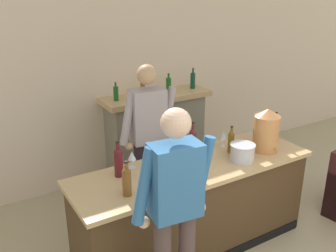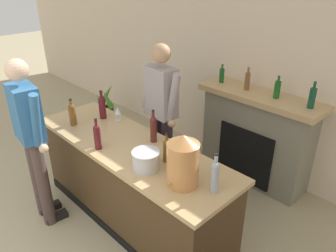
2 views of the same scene
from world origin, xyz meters
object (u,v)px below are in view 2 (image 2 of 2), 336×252
Objects in this scene: wine_bottle_burgundy_dark at (215,175)px; wine_glass_back_row at (180,145)px; wine_bottle_rose_blush at (102,106)px; wine_glass_mid_counter at (118,111)px; fireplace_stone at (256,137)px; wine_bottle_port_short at (97,136)px; potted_plant_corner at (105,109)px; wine_bottle_chardonnay_pale at (72,113)px; wine_bottle_cabernet_heavy at (153,128)px; wine_bottle_riesling_slim at (166,149)px; ice_bucket_steel at (146,160)px; person_customer at (32,138)px; copper_dispenser at (183,160)px; person_bartender at (161,114)px.

wine_bottle_burgundy_dark is 0.60m from wine_glass_back_row.
wine_glass_mid_counter is (0.18, 0.09, -0.04)m from wine_bottle_rose_blush.
wine_glass_back_row is (0.02, -1.43, 0.46)m from fireplace_stone.
fireplace_stone is 4.73× the size of wine_bottle_port_short.
potted_plant_corner is 2.74m from wine_bottle_port_short.
wine_bottle_chardonnay_pale is 0.89× the size of wine_bottle_cabernet_heavy.
wine_bottle_cabernet_heavy is at bearing 22.74° from wine_bottle_chardonnay_pale.
fireplace_stone is 1.54m from wine_bottle_cabernet_heavy.
wine_glass_mid_counter is at bearing 168.28° from wine_bottle_riesling_slim.
wine_bottle_burgundy_dark reaches higher than ice_bucket_steel.
wine_bottle_rose_blush is 0.35m from wine_bottle_chardonnay_pale.
ice_bucket_steel is at bearing -91.20° from fireplace_stone.
person_customer is (-1.17, -2.34, 0.41)m from fireplace_stone.
potted_plant_corner is 3.13m from wine_bottle_riesling_slim.
wine_bottle_chardonnay_pale is at bearing -170.34° from wine_bottle_riesling_slim.
wine_bottle_riesling_slim is (-0.34, 0.15, -0.10)m from copper_dispenser.
wine_bottle_port_short reaches higher than wine_bottle_chardonnay_pale.
person_bartender reaches higher than fireplace_stone.
wine_bottle_cabernet_heavy is 0.67m from wine_glass_mid_counter.
copper_dispenser is 1.34× the size of wine_bottle_rose_blush.
wine_glass_back_row is at bearing 161.48° from wine_bottle_burgundy_dark.
person_bartender is at bearing 144.86° from copper_dispenser.
wine_bottle_chardonnay_pale reaches higher than wine_bottle_riesling_slim.
fireplace_stone reaches higher than wine_bottle_chardonnay_pale.
wine_bottle_cabernet_heavy is (-0.33, 0.39, 0.07)m from ice_bucket_steel.
person_customer is 5.86× the size of wine_bottle_chardonnay_pale.
wine_bottle_riesling_slim is 0.15m from wine_glass_back_row.
wine_bottle_port_short is (-0.27, -0.49, -0.01)m from wine_bottle_cabernet_heavy.
wine_bottle_cabernet_heavy is (0.30, -0.40, 0.07)m from person_bartender.
fireplace_stone is 1.85m from copper_dispenser.
fireplace_stone is 9.28× the size of wine_glass_mid_counter.
ice_bucket_steel is at bearing -16.23° from wine_bottle_rose_blush.
wine_bottle_rose_blush is (-0.05, 0.88, 0.08)m from person_customer.
wine_glass_back_row is (0.69, -0.42, 0.04)m from person_bartender.
wine_bottle_burgundy_dark is 1.64m from wine_glass_mid_counter.
ice_bucket_steel is at bearing -26.61° from potted_plant_corner.
wine_bottle_riesling_slim is (0.67, -0.56, 0.04)m from person_bartender.
copper_dispenser is at bearing -9.93° from wine_bottle_rose_blush.
person_bartender reaches higher than wine_bottle_port_short.
person_customer reaches higher than wine_glass_back_row.
wine_glass_mid_counter is (-1.04, -1.37, 0.45)m from fireplace_stone.
wine_glass_mid_counter is (-1.62, 0.25, -0.04)m from wine_bottle_burgundy_dark.
wine_glass_back_row is (1.32, 0.37, -0.02)m from wine_bottle_chardonnay_pale.
wine_bottle_cabernet_heavy is at bearing 3.02° from wine_bottle_rose_blush.
person_bartender is at bearing -123.36° from fireplace_stone.
person_customer is 1.22m from wine_bottle_cabernet_heavy.
copper_dispenser is at bearing 9.98° from wine_bottle_port_short.
wine_bottle_burgundy_dark is at bearing 23.75° from copper_dispenser.
wine_glass_mid_counter is (-1.03, 0.21, -0.01)m from wine_bottle_riesling_slim.
person_bartender is at bearing 154.32° from wine_bottle_burgundy_dark.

